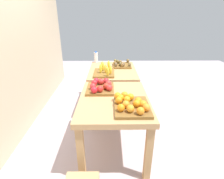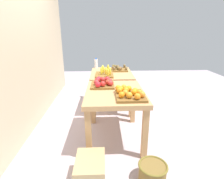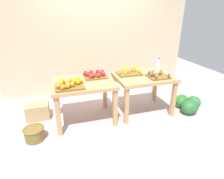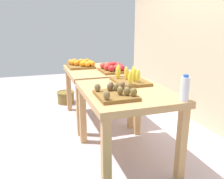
{
  "view_description": "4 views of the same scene",
  "coord_description": "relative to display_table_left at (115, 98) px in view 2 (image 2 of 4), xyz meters",
  "views": [
    {
      "loc": [
        -2.4,
        0.04,
        1.65
      ],
      "look_at": [
        0.06,
        0.02,
        0.57
      ],
      "focal_mm": 28.5,
      "sensor_mm": 36.0,
      "label": 1
    },
    {
      "loc": [
        -2.88,
        0.14,
        1.53
      ],
      "look_at": [
        -0.04,
        0.02,
        0.58
      ],
      "focal_mm": 28.65,
      "sensor_mm": 36.0,
      "label": 2
    },
    {
      "loc": [
        -0.92,
        -2.87,
        1.83
      ],
      "look_at": [
        -0.05,
        0.0,
        0.53
      ],
      "focal_mm": 29.19,
      "sensor_mm": 36.0,
      "label": 3
    },
    {
      "loc": [
        2.52,
        -0.79,
        1.32
      ],
      "look_at": [
        0.04,
        0.03,
        0.59
      ],
      "focal_mm": 36.83,
      "sensor_mm": 36.0,
      "label": 4
    }
  ],
  "objects": [
    {
      "name": "orange_bin",
      "position": [
        -0.23,
        -0.17,
        0.15
      ],
      "size": [
        0.45,
        0.38,
        0.11
      ],
      "color": "brown",
      "rests_on": "display_table_left"
    },
    {
      "name": "back_wall",
      "position": [
        0.56,
        1.35,
        0.87
      ],
      "size": [
        4.4,
        0.12,
        3.0
      ],
      "primitive_type": "cube",
      "color": "beige",
      "rests_on": "ground_plane"
    },
    {
      "name": "water_bottle",
      "position": [
        1.59,
        0.32,
        0.21
      ],
      "size": [
        0.07,
        0.07,
        0.22
      ],
      "color": "silver",
      "rests_on": "display_table_right"
    },
    {
      "name": "apple_bin",
      "position": [
        0.25,
        0.16,
        0.15
      ],
      "size": [
        0.42,
        0.34,
        0.11
      ],
      "color": "brown",
      "rests_on": "display_table_left"
    },
    {
      "name": "wicker_basket",
      "position": [
        -0.84,
        -0.35,
        -0.52
      ],
      "size": [
        0.31,
        0.31,
        0.21
      ],
      "color": "brown",
      "rests_on": "ground_plane"
    },
    {
      "name": "ground_plane",
      "position": [
        0.56,
        0.0,
        -0.63
      ],
      "size": [
        8.0,
        8.0,
        0.0
      ],
      "primitive_type": "plane",
      "color": "#B6A5AE"
    },
    {
      "name": "cardboard_produce_box",
      "position": [
        -0.82,
        0.3,
        -0.49
      ],
      "size": [
        0.4,
        0.3,
        0.28
      ],
      "primitive_type": "cube",
      "color": "tan",
      "rests_on": "ground_plane"
    },
    {
      "name": "banana_crate",
      "position": [
        0.88,
        0.13,
        0.15
      ],
      "size": [
        0.45,
        0.32,
        0.17
      ],
      "color": "brown",
      "rests_on": "display_table_right"
    },
    {
      "name": "kiwi_bin",
      "position": [
        1.31,
        -0.16,
        0.14
      ],
      "size": [
        0.36,
        0.33,
        0.1
      ],
      "color": "brown",
      "rests_on": "display_table_right"
    },
    {
      "name": "display_table_left",
      "position": [
        0.0,
        0.0,
        0.0
      ],
      "size": [
        1.04,
        0.8,
        0.73
      ],
      "color": "tan",
      "rests_on": "ground_plane"
    },
    {
      "name": "display_table_right",
      "position": [
        1.12,
        0.0,
        0.0
      ],
      "size": [
        1.04,
        0.8,
        0.73
      ],
      "color": "tan",
      "rests_on": "ground_plane"
    },
    {
      "name": "watermelon_pile",
      "position": [
        2.01,
        -0.24,
        -0.5
      ],
      "size": [
        0.56,
        0.66,
        0.28
      ],
      "color": "#2B6F38",
      "rests_on": "ground_plane"
    }
  ]
}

